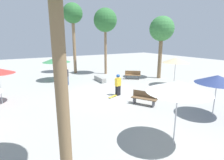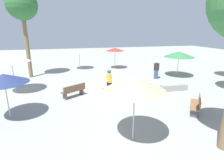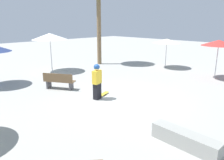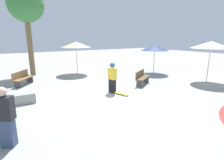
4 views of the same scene
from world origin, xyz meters
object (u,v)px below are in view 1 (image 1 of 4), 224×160
object	(u,v)px
skateboard	(113,96)
palm_tree_left	(105,21)
skater_main	(118,84)
bench_far	(144,98)
shade_umbrella_green	(56,60)
shade_umbrella_navy	(217,79)
palm_tree_center_right	(73,15)
concrete_ledge	(100,79)
bench_near	(133,75)
bystander_watching	(67,76)
palm_tree_right	(162,30)
shade_umbrella_tan	(176,60)
shade_umbrella_white	(178,86)

from	to	relation	value
skateboard	palm_tree_left	size ratio (longest dim) A/B	0.11
skater_main	skateboard	distance (m)	0.98
skateboard	palm_tree_left	xyz separation A→B (m)	(7.79, -3.69, 5.97)
bench_far	shade_umbrella_green	world-z (taller)	shade_umbrella_green
shade_umbrella_navy	palm_tree_center_right	xyz separation A→B (m)	(15.61, 2.28, 4.64)
skater_main	palm_tree_center_right	bearing A→B (deg)	-103.85
concrete_ledge	bench_far	distance (m)	7.04
bench_near	bystander_watching	world-z (taller)	bystander_watching
bench_far	bystander_watching	xyz separation A→B (m)	(7.28, 2.78, 0.39)
shade_umbrella_navy	bystander_watching	distance (m)	11.59
concrete_ledge	palm_tree_right	bearing A→B (deg)	-107.11
concrete_ledge	palm_tree_center_right	bearing A→B (deg)	6.49
bench_near	palm_tree_left	size ratio (longest dim) A/B	0.21
skater_main	shade_umbrella_navy	distance (m)	6.26
skateboard	shade_umbrella_green	world-z (taller)	shade_umbrella_green
bench_far	palm_tree_center_right	world-z (taller)	palm_tree_center_right
palm_tree_left	palm_tree_right	world-z (taller)	palm_tree_left
skateboard	palm_tree_center_right	bearing A→B (deg)	-113.90
skateboard	concrete_ledge	bearing A→B (deg)	-125.79
shade_umbrella_green	shade_umbrella_tan	distance (m)	11.16
shade_umbrella_navy	palm_tree_center_right	size ratio (longest dim) A/B	0.28
bench_far	shade_umbrella_white	bearing A→B (deg)	123.64
bystander_watching	shade_umbrella_tan	bearing A→B (deg)	-89.86
shade_umbrella_navy	palm_tree_left	xyz separation A→B (m)	(13.23, -0.64, 3.99)
palm_tree_right	bystander_watching	xyz separation A→B (m)	(2.12, 9.29, -4.13)
shade_umbrella_tan	bystander_watching	bearing A→B (deg)	57.12
skateboard	palm_tree_left	distance (m)	10.49
shade_umbrella_navy	palm_tree_right	xyz separation A→B (m)	(8.33, -4.41, 2.91)
shade_umbrella_white	shade_umbrella_green	size ratio (longest dim) A/B	0.96
bench_far	palm_tree_left	world-z (taller)	palm_tree_left
skateboard	bench_far	bearing A→B (deg)	93.17
skater_main	shade_umbrella_green	distance (m)	7.70
palm_tree_right	bystander_watching	world-z (taller)	palm_tree_right
shade_umbrella_navy	shade_umbrella_green	world-z (taller)	shade_umbrella_green
palm_tree_left	bystander_watching	xyz separation A→B (m)	(-2.78, 5.52, -5.21)
shade_umbrella_green	palm_tree_center_right	world-z (taller)	palm_tree_center_right
palm_tree_right	bench_near	bearing A→B (deg)	69.96
shade_umbrella_navy	bench_far	bearing A→B (deg)	33.50
bench_near	bystander_watching	bearing A→B (deg)	28.58
palm_tree_center_right	bystander_watching	distance (m)	8.23
shade_umbrella_navy	shade_umbrella_green	xyz separation A→B (m)	(12.75, 5.13, 0.04)
shade_umbrella_green	shade_umbrella_tan	size ratio (longest dim) A/B	1.07
shade_umbrella_green	skateboard	bearing A→B (deg)	-164.14
bench_far	palm_tree_left	size ratio (longest dim) A/B	0.22
skateboard	bench_far	xyz separation A→B (m)	(-2.26, -0.95, 0.37)
shade_umbrella_white	shade_umbrella_navy	xyz separation A→B (m)	(0.72, -3.97, -0.35)
concrete_ledge	shade_umbrella_white	bearing A→B (deg)	168.07
palm_tree_left	palm_tree_right	xyz separation A→B (m)	(-4.90, -3.77, -1.08)
bench_near	shade_umbrella_white	distance (m)	11.69
bystander_watching	concrete_ledge	bearing A→B (deg)	-61.40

